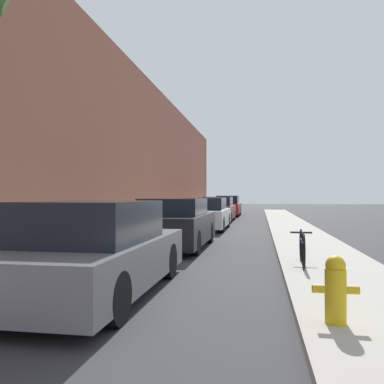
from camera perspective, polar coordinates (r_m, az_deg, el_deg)
The scene contains 11 objects.
ground_plane at distance 14.34m, azimuth 3.72°, elevation -6.49°, with size 120.00×120.00×0.00m, color #333335.
sidewalk_left at distance 14.92m, azimuth -7.49°, elevation -6.03°, with size 2.00×52.00×0.12m.
sidewalk_right at distance 14.33m, azimuth 15.41°, elevation -6.24°, with size 2.00×52.00×0.12m.
building_facade_left at distance 15.45m, azimuth -12.30°, elevation 7.43°, with size 0.70×52.00×7.26m.
parked_car_grey at distance 6.15m, azimuth -13.54°, elevation -8.25°, with size 1.75×4.28×1.41m.
parked_car_black at distance 11.35m, azimuth -2.39°, elevation -4.62°, with size 1.78×4.37×1.41m.
parked_car_white at distance 17.45m, azimuth 2.15°, elevation -3.23°, with size 1.75×4.55×1.40m.
parked_car_maroon at distance 23.33m, azimuth 3.85°, elevation -2.54°, with size 1.74×4.61×1.43m.
parked_car_red at distance 29.43m, azimuth 5.23°, elevation -2.06°, with size 1.72×4.69×1.49m.
fire_hydrant at distance 4.64m, azimuth 19.89°, elevation -12.87°, with size 0.48×0.22×0.72m.
bicycle at distance 8.22m, azimuth 15.53°, elevation -7.66°, with size 0.44×1.64×0.67m.
Camera 1 is at (1.50, 1.81, 1.48)m, focal length 37.18 mm.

